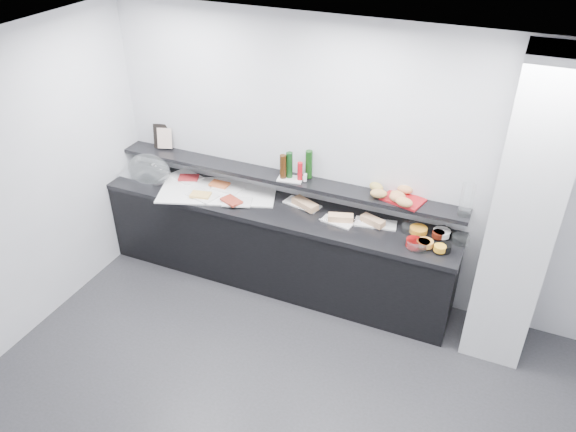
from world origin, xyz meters
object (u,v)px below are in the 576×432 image
at_px(framed_print, 162,136).
at_px(cloche_base, 144,175).
at_px(condiment_tray, 290,179).
at_px(bread_tray, 403,199).
at_px(sandwich_plate_mid, 337,222).
at_px(carafe, 467,200).

bearing_deg(framed_print, cloche_base, -127.73).
relative_size(cloche_base, condiment_tray, 1.96).
relative_size(framed_print, bread_tray, 0.73).
distance_m(framed_print, bread_tray, 2.64).
xyz_separation_m(framed_print, bread_tray, (2.64, -0.07, -0.12)).
height_order(sandwich_plate_mid, framed_print, framed_print).
height_order(framed_print, bread_tray, framed_print).
distance_m(cloche_base, carafe, 3.31).
bearing_deg(carafe, condiment_tray, -179.31).
height_order(cloche_base, carafe, carafe).
height_order(sandwich_plate_mid, carafe, carafe).
height_order(condiment_tray, carafe, carafe).
xyz_separation_m(cloche_base, condiment_tray, (1.64, 0.15, 0.24)).
xyz_separation_m(condiment_tray, bread_tray, (1.10, 0.05, 0.00)).
relative_size(bread_tray, carafe, 1.19).
xyz_separation_m(cloche_base, carafe, (3.28, 0.17, 0.38)).
bearing_deg(cloche_base, framed_print, 73.33).
xyz_separation_m(cloche_base, framed_print, (0.10, 0.27, 0.36)).
bearing_deg(framed_print, bread_tray, -19.22).
relative_size(sandwich_plate_mid, condiment_tray, 1.24).
distance_m(cloche_base, condiment_tray, 1.67).
relative_size(sandwich_plate_mid, bread_tray, 0.84).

